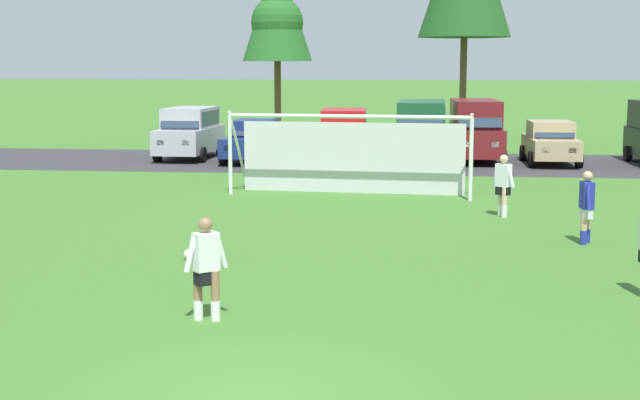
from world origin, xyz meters
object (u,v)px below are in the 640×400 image
(parked_car_slot_left, at_px, (254,141))
(parked_car_slot_center, at_px, (422,131))
(player_defender_far, at_px, (586,207))
(parked_car_slot_center_left, at_px, (344,135))
(player_winger_right, at_px, (206,269))
(parked_car_slot_far_left, at_px, (190,132))
(player_striker_near, at_px, (503,186))
(parked_car_slot_right, at_px, (551,142))
(soccer_ball, at_px, (189,254))
(soccer_goal, at_px, (352,152))
(parked_car_slot_center_right, at_px, (475,129))

(parked_car_slot_left, relative_size, parked_car_slot_center, 0.89)
(player_defender_far, distance_m, parked_car_slot_center_left, 17.56)
(player_winger_right, xyz_separation_m, parked_car_slot_far_left, (-6.50, 23.91, 0.29))
(player_striker_near, relative_size, parked_car_slot_center_left, 0.35)
(parked_car_slot_right, bearing_deg, parked_car_slot_center_left, -177.55)
(player_defender_far, distance_m, parked_car_slot_left, 19.07)
(parked_car_slot_center_left, distance_m, parked_car_slot_center, 3.16)
(parked_car_slot_far_left, height_order, parked_car_slot_right, parked_car_slot_far_left)
(parked_car_slot_center, bearing_deg, soccer_ball, -104.17)
(parked_car_slot_left, bearing_deg, parked_car_slot_right, 2.96)
(soccer_goal, height_order, parked_car_slot_center, soccer_goal)
(parked_car_slot_center_left, xyz_separation_m, parked_car_slot_right, (8.28, 0.35, -0.24))
(soccer_goal, relative_size, parked_car_slot_right, 1.78)
(parked_car_slot_far_left, bearing_deg, parked_car_slot_center_right, 1.42)
(parked_car_slot_center_right, bearing_deg, player_defender_far, -84.93)
(soccer_goal, bearing_deg, parked_car_slot_center, 76.25)
(soccer_goal, bearing_deg, parked_car_slot_right, 51.85)
(parked_car_slot_left, distance_m, parked_car_slot_right, 11.99)
(soccer_ball, relative_size, player_striker_near, 0.13)
(soccer_goal, xyz_separation_m, player_striker_near, (4.30, -3.78, -0.47))
(parked_car_slot_left, height_order, parked_car_slot_center, parked_car_slot_center)
(player_striker_near, relative_size, player_winger_right, 1.00)
(soccer_goal, relative_size, player_defender_far, 4.60)
(soccer_ball, xyz_separation_m, parked_car_slot_left, (-2.14, 18.53, 0.77))
(soccer_goal, bearing_deg, player_winger_right, -94.59)
(player_defender_far, xyz_separation_m, parked_car_slot_center_right, (-1.53, 17.26, 0.52))
(parked_car_slot_center, height_order, parked_car_slot_center_right, same)
(soccer_goal, xyz_separation_m, parked_car_slot_center_left, (-1.02, 8.89, -0.18))
(soccer_goal, xyz_separation_m, player_winger_right, (-1.14, -14.22, -0.47))
(soccer_ball, height_order, parked_car_slot_right, parked_car_slot_right)
(parked_car_slot_right, bearing_deg, parked_car_slot_center, -173.63)
(soccer_goal, xyz_separation_m, parked_car_slot_left, (-4.70, 8.63, -0.42))
(soccer_goal, xyz_separation_m, parked_car_slot_right, (7.27, 9.25, -0.42))
(parked_car_slot_left, height_order, parked_car_slot_center_left, parked_car_slot_center_left)
(player_winger_right, relative_size, parked_car_slot_far_left, 0.35)
(parked_car_slot_center_left, distance_m, parked_car_slot_center_right, 5.44)
(parked_car_slot_right, bearing_deg, player_winger_right, -109.71)
(parked_car_slot_left, height_order, parked_car_slot_center_right, parked_car_slot_center_right)
(player_defender_far, bearing_deg, parked_car_slot_far_left, 128.49)
(player_striker_near, xyz_separation_m, parked_car_slot_right, (2.96, 13.03, 0.05))
(soccer_goal, bearing_deg, soccer_ball, -104.52)
(player_defender_far, relative_size, parked_car_slot_center_right, 0.34)
(soccer_ball, bearing_deg, parked_car_slot_center_right, 70.93)
(player_defender_far, relative_size, parked_car_slot_center, 0.34)
(soccer_ball, distance_m, parked_car_slot_center_left, 18.88)
(soccer_ball, xyz_separation_m, player_striker_near, (6.87, 6.12, 0.71))
(soccer_goal, xyz_separation_m, player_defender_far, (5.84, -7.26, -0.47))
(parked_car_slot_center_right, bearing_deg, soccer_ball, -109.07)
(parked_car_slot_far_left, height_order, parked_car_slot_center_right, parked_car_slot_center_right)
(player_striker_near, bearing_deg, parked_car_slot_right, 77.19)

